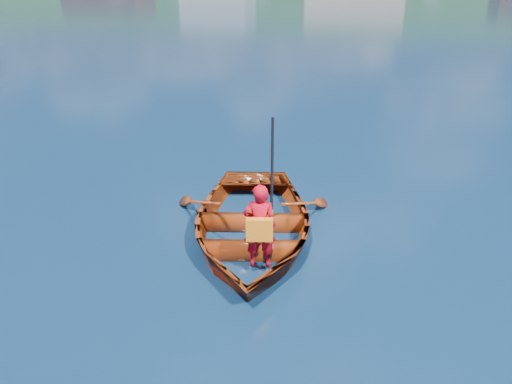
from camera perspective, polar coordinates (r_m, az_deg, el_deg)
ground at (r=7.27m, az=-0.30°, el=-6.28°), size 600.00×600.00×0.00m
rowboat at (r=7.39m, az=-0.62°, el=-3.69°), size 3.29×4.12×0.76m
child_paddler at (r=6.38m, az=0.44°, el=-3.89°), size 0.47×0.40×1.98m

